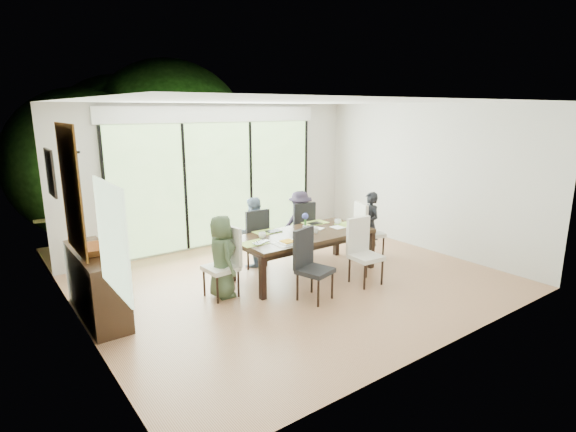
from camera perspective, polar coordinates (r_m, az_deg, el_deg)
floor at (r=6.99m, az=1.23°, el=-8.42°), size 6.00×5.00×0.01m
ceiling at (r=6.49m, az=1.35°, el=14.38°), size 6.00×5.00×0.01m
wall_back at (r=8.70m, az=-8.87°, el=5.04°), size 6.00×0.02×2.70m
wall_front at (r=4.91m, az=19.43°, el=-2.08°), size 6.00×0.02×2.70m
wall_left at (r=5.37m, az=-25.09°, el=-1.30°), size 0.02×5.00×2.70m
wall_right at (r=8.75m, az=17.17°, el=4.65°), size 0.02×5.00×2.70m
glass_doors at (r=8.69m, az=-8.72°, el=4.04°), size 4.20×0.02×2.30m
blinds_header at (r=8.57m, az=-9.00°, el=12.63°), size 4.40×0.06×0.28m
mullion_a at (r=7.95m, az=-22.20°, el=2.31°), size 0.05×0.04×2.30m
mullion_b at (r=8.39m, az=-12.92°, el=3.51°), size 0.05×0.04×2.30m
mullion_c at (r=9.02m, az=-4.74°, el=4.49°), size 0.05×0.04×2.30m
mullion_d at (r=9.82m, az=2.26°, el=5.26°), size 0.05×0.04×2.30m
side_window at (r=4.21m, az=-21.43°, el=-2.67°), size 0.02×0.90×1.00m
deck at (r=9.78m, az=-11.00°, el=-2.51°), size 6.00×1.80×0.10m
rail_top at (r=10.35m, az=-13.06°, el=1.69°), size 6.00×0.08×0.06m
foliage_left at (r=10.63m, az=-24.49°, el=6.00°), size 3.20×3.20×3.20m
foliage_mid at (r=11.80m, az=-14.72°, el=9.15°), size 4.00×4.00×4.00m
foliage_right at (r=11.94m, az=-5.02°, el=6.97°), size 2.80×2.80×2.80m
foliage_far at (r=12.15m, az=-20.33°, el=8.02°), size 3.60×3.60×3.60m
table_top at (r=7.12m, az=2.12°, el=-2.38°), size 2.20×1.01×0.05m
table_apron at (r=7.14m, az=2.11°, el=-3.02°), size 2.01×0.82×0.09m
table_leg_fl at (r=6.30m, az=-3.24°, el=-7.84°), size 0.08×0.08×0.63m
table_leg_fr at (r=7.62m, az=10.53°, el=-4.22°), size 0.08×0.08×0.63m
table_leg_bl at (r=6.99m, az=-7.12°, el=-5.73°), size 0.08×0.08×0.63m
table_leg_br at (r=8.20m, az=6.16°, el=-2.79°), size 0.08×0.08×0.63m
chair_left_end at (r=6.38m, az=-8.57°, el=-5.88°), size 0.45×0.45×1.01m
chair_right_end at (r=8.14m, az=10.42°, el=-1.69°), size 0.53×0.53×1.01m
chair_far_left at (r=7.58m, az=-4.56°, el=-2.64°), size 0.45×0.45×1.01m
chair_far_right at (r=8.13m, az=1.43°, el=-1.49°), size 0.49×0.49×1.01m
chair_near_left at (r=6.22m, az=3.48°, el=-6.27°), size 0.52×0.52×1.01m
chair_near_right at (r=6.87m, az=9.93°, el=-4.52°), size 0.45×0.45×1.01m
person_left_end at (r=6.36m, az=-8.44°, el=-5.11°), size 0.41×0.59×1.18m
person_right_end at (r=8.11m, az=10.35°, el=-1.12°), size 0.47×0.62×1.18m
person_far_left at (r=7.54m, az=-4.50°, el=-2.04°), size 0.62×0.48×1.18m
person_far_right at (r=8.09m, az=1.52°, el=-0.92°), size 0.61×0.46×1.18m
placemat_left at (r=6.58m, az=-4.39°, el=-3.46°), size 0.40×0.29×0.01m
placemat_right at (r=7.72m, az=7.66°, el=-1.00°), size 0.40×0.29×0.01m
placemat_far_l at (r=7.17m, az=-2.69°, el=-2.02°), size 0.40×0.29×0.01m
placemat_far_r at (r=7.74m, az=3.48°, el=-0.85°), size 0.40×0.29×0.01m
placemat_paper at (r=6.56m, az=-0.02°, el=-3.48°), size 0.40×0.29×0.01m
tablet_far_l at (r=7.18m, az=-1.81°, el=-1.92°), size 0.24×0.16×0.01m
tablet_far_r at (r=7.67m, az=3.43°, el=-0.93°), size 0.22×0.16×0.01m
papers at (r=7.51m, az=6.55°, el=-1.37°), size 0.27×0.20×0.00m
platter_base at (r=6.56m, az=-0.02°, el=-3.37°), size 0.24×0.24×0.02m
platter_snacks at (r=6.55m, az=-0.02°, el=-3.23°), size 0.18×0.18×0.01m
vase at (r=7.16m, az=2.19°, el=-1.59°), size 0.07×0.07×0.11m
hyacinth_stems at (r=7.14m, az=2.20°, el=-0.74°), size 0.04×0.04×0.15m
hyacinth_blooms at (r=7.11m, az=2.21°, el=-0.03°), size 0.10×0.10×0.10m
laptop at (r=6.55m, az=-3.18°, el=-3.44°), size 0.35×0.29×0.02m
cup_a at (r=6.82m, az=-3.28°, el=-2.47°), size 0.16×0.16×0.09m
cup_b at (r=7.12m, az=3.57°, el=-1.82°), size 0.12×0.12×0.08m
cup_c at (r=7.68m, az=6.35°, el=-0.72°), size 0.16×0.16×0.09m
book at (r=7.30m, az=3.42°, el=-1.70°), size 0.21×0.25×0.02m
sideboard at (r=6.26m, az=-23.14°, el=-7.97°), size 0.43×1.53×0.86m
bowl at (r=6.01m, az=-23.34°, el=-3.95°), size 0.45×0.45×0.11m
candlestick_base at (r=6.45m, az=-24.24°, el=-3.25°), size 0.10×0.10×0.04m
candlestick_shaft at (r=6.31m, az=-24.76°, el=2.00°), size 0.02×0.02×1.19m
candlestick_pan at (r=6.24m, az=-25.30°, el=7.34°), size 0.10×0.10×0.03m
candle at (r=6.23m, az=-25.35°, el=7.86°), size 0.03×0.03×0.10m
tapestry at (r=5.70m, az=-25.87°, el=3.01°), size 0.02×1.00×1.50m
art_frame at (r=6.96m, az=-27.95°, el=4.88°), size 0.03×0.55×0.65m
art_canvas at (r=6.97m, az=-27.79°, el=4.90°), size 0.01×0.45×0.55m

